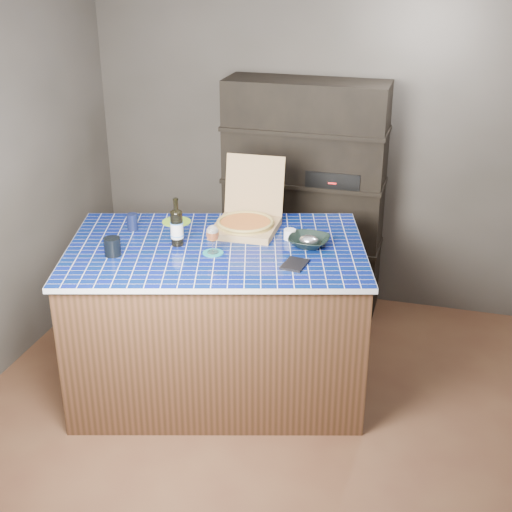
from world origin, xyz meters
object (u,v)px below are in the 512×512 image
(bowl, at_px, (309,241))
(mead_bottle, at_px, (177,227))
(pizza_box, at_px, (246,221))
(kitchen_island, at_px, (218,318))
(wine_glass, at_px, (213,234))
(dvd_case, at_px, (295,264))

(bowl, bearing_deg, mead_bottle, -165.37)
(pizza_box, bearing_deg, mead_bottle, -135.38)
(kitchen_island, distance_m, mead_bottle, 0.66)
(kitchen_island, height_order, wine_glass, wine_glass)
(mead_bottle, distance_m, wine_glass, 0.26)
(kitchen_island, xyz_separation_m, dvd_case, (0.53, -0.14, 0.51))
(pizza_box, bearing_deg, kitchen_island, -109.63)
(pizza_box, distance_m, bowl, 0.47)
(pizza_box, height_order, wine_glass, pizza_box)
(wine_glass, bearing_deg, pizza_box, 78.26)
(kitchen_island, relative_size, dvd_case, 11.67)
(dvd_case, distance_m, bowl, 0.30)
(pizza_box, relative_size, mead_bottle, 1.62)
(pizza_box, height_order, mead_bottle, pizza_box)
(mead_bottle, xyz_separation_m, dvd_case, (0.77, -0.10, -0.11))
(bowl, bearing_deg, dvd_case, -93.51)
(pizza_box, xyz_separation_m, wine_glass, (-0.09, -0.42, 0.06))
(wine_glass, xyz_separation_m, dvd_case, (0.51, -0.04, -0.12))
(wine_glass, distance_m, dvd_case, 0.53)
(pizza_box, height_order, bowl, pizza_box)
(wine_glass, bearing_deg, dvd_case, -3.92)
(mead_bottle, bearing_deg, wine_glass, -14.01)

